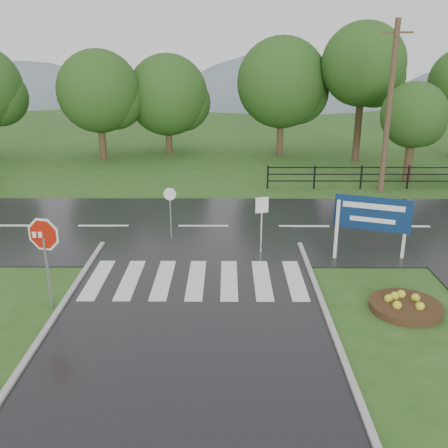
{
  "coord_description": "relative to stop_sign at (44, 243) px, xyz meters",
  "views": [
    {
      "loc": [
        0.93,
        -8.74,
        6.56
      ],
      "look_at": [
        0.84,
        6.0,
        1.5
      ],
      "focal_mm": 40.0,
      "sensor_mm": 36.0,
      "label": 1
    }
  ],
  "objects": [
    {
      "name": "stop_sign",
      "position": [
        0.0,
        0.0,
        0.0
      ],
      "size": [
        1.18,
        0.3,
        2.72
      ],
      "color": "#939399",
      "rests_on": "ground"
    },
    {
      "name": "fence_west",
      "position": [
        11.58,
        12.66,
        -1.17
      ],
      "size": [
        9.58,
        0.08,
        1.2
      ],
      "color": "black",
      "rests_on": "ground"
    },
    {
      "name": "crosswalk",
      "position": [
        3.83,
        1.66,
        -1.83
      ],
      "size": [
        6.5,
        2.8,
        0.02
      ],
      "color": "silver",
      "rests_on": "ground"
    },
    {
      "name": "ground",
      "position": [
        3.83,
        -3.34,
        -1.89
      ],
      "size": [
        120.0,
        120.0,
        0.0
      ],
      "primitive_type": "plane",
      "color": "#2A511B",
      "rests_on": "ground"
    },
    {
      "name": "reg_sign_round",
      "position": [
        2.69,
        5.29,
        -0.62
      ],
      "size": [
        0.46,
        0.07,
        1.97
      ],
      "color": "#939399",
      "rests_on": "ground"
    },
    {
      "name": "treeline",
      "position": [
        4.83,
        20.66,
        -1.89
      ],
      "size": [
        83.2,
        5.2,
        10.0
      ],
      "color": "#1E4415",
      "rests_on": "ground"
    },
    {
      "name": "reg_sign_small",
      "position": [
        5.93,
        3.93,
        -0.45
      ],
      "size": [
        0.44,
        0.13,
        2.02
      ],
      "color": "#939399",
      "rests_on": "ground"
    },
    {
      "name": "entrance_tree_left",
      "position": [
        14.43,
        14.16,
        1.62
      ],
      "size": [
        3.4,
        3.4,
        5.24
      ],
      "color": "#3D2B1C",
      "rests_on": "ground"
    },
    {
      "name": "estate_billboard",
      "position": [
        9.52,
        3.46,
        -0.41
      ],
      "size": [
        2.39,
        0.89,
        2.16
      ],
      "color": "silver",
      "rests_on": "ground"
    },
    {
      "name": "utility_pole_east",
      "position": [
        12.46,
        12.16,
        2.21
      ],
      "size": [
        1.42,
        0.41,
        8.08
      ],
      "color": "#473523",
      "rests_on": "ground"
    },
    {
      "name": "hills",
      "position": [
        7.32,
        61.66,
        -17.43
      ],
      "size": [
        102.0,
        48.0,
        48.0
      ],
      "color": "slate",
      "rests_on": "ground"
    },
    {
      "name": "main_road",
      "position": [
        3.83,
        6.66,
        -1.89
      ],
      "size": [
        90.0,
        8.0,
        0.04
      ],
      "primitive_type": "cube",
      "color": "black",
      "rests_on": "ground"
    },
    {
      "name": "flower_bed",
      "position": [
        9.58,
        -0.09,
        -1.75
      ],
      "size": [
        1.92,
        1.92,
        0.38
      ],
      "color": "#332111",
      "rests_on": "ground"
    }
  ]
}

